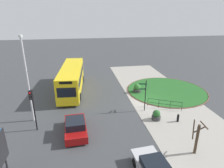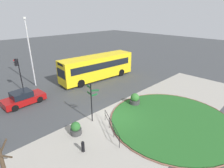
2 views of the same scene
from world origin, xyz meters
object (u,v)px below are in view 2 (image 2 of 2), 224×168
Objects in this scene: bus_yellow at (97,67)px; lamppost_tall at (30,51)px; bollard_foreground at (83,146)px; planter_kerbside at (135,100)px; traffic_light_near at (18,68)px; signpost_directional at (92,99)px; car_far_lane at (23,98)px; planter_near_signpost at (76,129)px; street_tree_bare at (2,163)px.

lamppost_tall is at bearing -21.73° from bus_yellow.
planter_kerbside reaches higher than bollard_foreground.
bus_yellow is at bearing -26.25° from lamppost_tall.
bollard_foreground is at bearing 96.62° from traffic_light_near.
bus_yellow is 1.31× the size of lamppost_tall.
bus_yellow is at bearing 47.32° from signpost_directional.
car_far_lane is 6.21m from lamppost_tall.
traffic_light_near reaches higher than car_far_lane.
signpost_directional reaches higher than planter_near_signpost.
bus_yellow reaches higher than car_far_lane.
planter_kerbside reaches higher than planter_near_signpost.
street_tree_bare is (-14.17, -9.25, -0.29)m from bus_yellow.
traffic_light_near is at bearing 100.79° from signpost_directional.
planter_near_signpost is (-0.01, -11.22, -2.38)m from traffic_light_near.
bus_yellow reaches higher than planter_near_signpost.
car_far_lane is at bearing 83.40° from traffic_light_near.
planter_kerbside is (6.91, -0.12, 0.07)m from planter_near_signpost.
street_tree_bare is at bearing -117.59° from car_far_lane.
planter_near_signpost is at bearing -98.99° from lamppost_tall.
planter_kerbside is (6.90, -11.34, -2.31)m from traffic_light_near.
bollard_foreground is at bearing 50.40° from bus_yellow.
signpost_directional is 5.15m from planter_kerbside.
street_tree_bare is (-5.07, -12.24, -1.41)m from traffic_light_near.
bus_yellow is 16.93m from street_tree_bare.
street_tree_bare is at bearing -167.44° from signpost_directional.
car_far_lane is 1.30× the size of street_tree_bare.
planter_near_signpost reaches higher than bollard_foreground.
lamppost_tall is 12.58m from planter_near_signpost.
signpost_directional is 0.88× the size of traffic_light_near.
car_far_lane is (-3.05, 7.20, -1.39)m from signpost_directional.
planter_kerbside is (7.92, -7.88, -0.11)m from car_far_lane.
planter_near_signpost is at bearing 11.39° from street_tree_bare.
signpost_directional is at bearing 51.85° from bus_yellow.
signpost_directional is 0.32× the size of bus_yellow.
traffic_light_near reaches higher than planter_near_signpost.
traffic_light_near is 3.27× the size of planter_kerbside.
bus_yellow is (7.07, 7.67, -0.31)m from signpost_directional.
bus_yellow reaches higher than street_tree_bare.
street_tree_bare is (-11.97, -0.90, 0.91)m from planter_kerbside.
street_tree_bare is at bearing 168.46° from bollard_foreground.
car_far_lane is at bearing -125.41° from lamppost_tall.
planter_kerbside is (7.63, 1.78, 0.11)m from bollard_foreground.
car_far_lane is 3.38× the size of planter_kerbside.
car_far_lane is 1.03× the size of traffic_light_near.
bus_yellow is 8.72m from planter_kerbside.
bollard_foreground is 7.84m from planter_kerbside.
planter_near_signpost is at bearing 179.00° from planter_kerbside.
signpost_directional is 0.42× the size of lamppost_tall.
signpost_directional is 4.19× the size of bollard_foreground.
signpost_directional is 10.88m from traffic_light_near.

